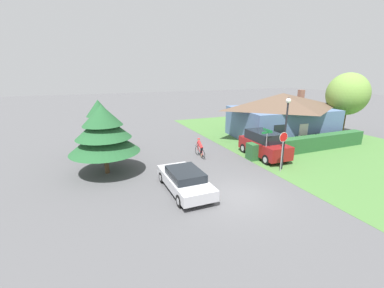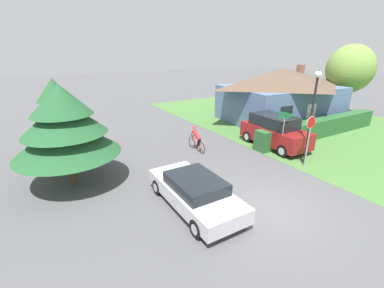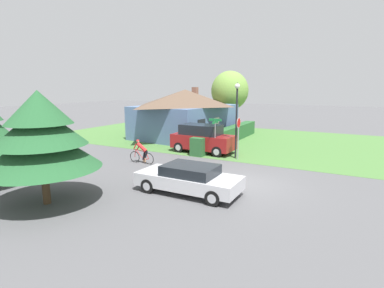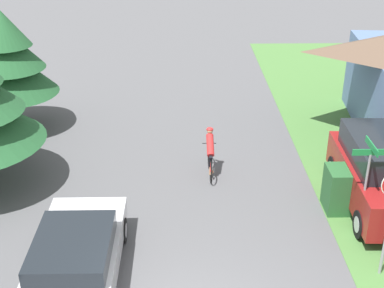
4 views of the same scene
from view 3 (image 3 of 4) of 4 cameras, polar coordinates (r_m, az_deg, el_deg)
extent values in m
plane|color=#515154|center=(14.89, 9.64, -7.39)|extent=(140.00, 140.00, 0.00)
cube|color=#477538|center=(27.07, 9.75, 0.83)|extent=(16.00, 36.00, 0.01)
cube|color=slate|center=(28.17, -1.29, 4.38)|extent=(9.55, 7.43, 2.95)
pyramid|color=brown|center=(28.01, -1.30, 8.86)|extent=(10.32, 8.02, 1.45)
cube|color=silver|center=(26.47, 4.69, 2.91)|extent=(0.90, 0.14, 2.00)
cube|color=black|center=(24.24, 1.83, 3.69)|extent=(1.10, 0.16, 0.90)
cube|color=brown|center=(30.61, 0.58, 10.05)|extent=(0.54, 0.54, 0.80)
cube|color=#285B2D|center=(25.36, 6.96, 1.66)|extent=(11.99, 0.90, 1.25)
cube|color=#BCBCC1|center=(13.26, -0.70, -6.97)|extent=(1.89, 4.62, 0.57)
cube|color=black|center=(13.07, -0.30, -4.95)|extent=(1.66, 2.29, 0.43)
cylinder|color=black|center=(13.48, -8.35, -7.87)|extent=(0.26, 0.64, 0.64)
cylinder|color=#ADADB2|center=(13.48, -8.35, -7.87)|extent=(0.28, 0.37, 0.37)
cylinder|color=black|center=(14.78, -4.49, -6.10)|extent=(0.26, 0.64, 0.64)
cylinder|color=#ADADB2|center=(14.78, -4.49, -6.10)|extent=(0.28, 0.37, 0.37)
cylinder|color=black|center=(11.97, 4.02, -10.22)|extent=(0.26, 0.64, 0.64)
cylinder|color=#ADADB2|center=(11.97, 4.02, -10.22)|extent=(0.28, 0.37, 0.37)
cylinder|color=black|center=(13.42, 6.98, -7.92)|extent=(0.26, 0.64, 0.64)
cylinder|color=#ADADB2|center=(13.42, 6.98, -7.92)|extent=(0.28, 0.37, 0.37)
torus|color=black|center=(18.34, -8.25, -2.79)|extent=(0.05, 0.72, 0.72)
torus|color=black|center=(18.97, -10.85, -2.42)|extent=(0.05, 0.72, 0.72)
cylinder|color=#B21E1E|center=(18.46, -8.93, -2.28)|extent=(0.04, 0.18, 0.52)
cylinder|color=#B21E1E|center=(18.68, -9.90, -2.01)|extent=(0.04, 0.66, 0.63)
cylinder|color=#B21E1E|center=(18.58, -9.74, -1.27)|extent=(0.05, 0.79, 0.13)
cylinder|color=#B21E1E|center=(18.45, -8.67, -2.91)|extent=(0.04, 0.35, 0.15)
cylinder|color=#B21E1E|center=(18.35, -8.50, -2.16)|extent=(0.03, 0.22, 0.41)
cylinder|color=#B21E1E|center=(18.89, -10.77, -1.72)|extent=(0.04, 0.12, 0.49)
cylinder|color=black|center=(18.81, -10.70, -1.01)|extent=(0.44, 0.03, 0.02)
ellipsoid|color=black|center=(18.36, -8.76, -1.47)|extent=(0.08, 0.20, 0.05)
cylinder|color=black|center=(18.39, -8.74, -1.94)|extent=(0.11, 0.25, 0.43)
cylinder|color=black|center=(18.50, -9.13, -2.13)|extent=(0.11, 0.26, 0.58)
cylinder|color=tan|center=(18.51, -8.89, -2.97)|extent=(0.08, 0.08, 0.30)
cylinder|color=tan|center=(18.66, -9.18, -3.16)|extent=(0.17, 0.08, 0.21)
cylinder|color=red|center=(18.48, -9.52, -0.63)|extent=(0.23, 0.72, 0.59)
cylinder|color=red|center=(18.63, -10.14, -0.54)|extent=(0.07, 0.26, 0.36)
cylinder|color=red|center=(18.80, -10.81, -0.46)|extent=(0.07, 0.26, 0.36)
sphere|color=tan|center=(18.59, -10.28, 0.50)|extent=(0.19, 0.19, 0.19)
ellipsoid|color=red|center=(18.59, -10.28, 0.65)|extent=(0.22, 0.18, 0.12)
cube|color=maroon|center=(21.35, 2.13, 0.47)|extent=(2.02, 4.48, 0.99)
cube|color=black|center=(21.30, 1.71, 2.77)|extent=(1.74, 2.84, 0.71)
cylinder|color=black|center=(21.46, -2.47, -0.63)|extent=(0.31, 0.74, 0.73)
cylinder|color=#ADADB2|center=(21.46, -2.47, -0.63)|extent=(0.31, 0.43, 0.42)
cylinder|color=black|center=(22.86, -0.24, 0.09)|extent=(0.31, 0.74, 0.73)
cylinder|color=#ADADB2|center=(22.86, -0.24, 0.09)|extent=(0.31, 0.43, 0.42)
cylinder|color=black|center=(20.04, 4.82, -1.48)|extent=(0.31, 0.74, 0.73)
cylinder|color=#ADADB2|center=(20.04, 4.82, -1.48)|extent=(0.31, 0.43, 0.42)
cylinder|color=black|center=(21.53, 6.71, -0.66)|extent=(0.31, 0.74, 0.73)
cylinder|color=#ADADB2|center=(21.53, 6.71, -0.66)|extent=(0.31, 0.43, 0.42)
cylinder|color=gray|center=(19.39, 8.77, 0.12)|extent=(0.07, 0.07, 2.12)
cylinder|color=red|center=(19.19, 8.88, 3.99)|extent=(0.60, 0.03, 0.60)
cylinder|color=silver|center=(19.19, 8.88, 3.99)|extent=(0.64, 0.02, 0.64)
cylinder|color=black|center=(19.63, 8.44, 3.81)|extent=(0.11, 0.11, 4.53)
sphere|color=white|center=(19.49, 8.64, 10.87)|extent=(0.33, 0.33, 0.33)
cone|color=black|center=(19.49, 8.65, 11.34)|extent=(0.20, 0.20, 0.13)
cylinder|color=gray|center=(19.94, 4.40, 0.73)|extent=(0.06, 0.06, 2.28)
cube|color=#197238|center=(19.77, 4.45, 4.15)|extent=(0.90, 0.03, 0.16)
cube|color=#197238|center=(19.75, 4.46, 4.61)|extent=(0.03, 0.90, 0.16)
cylinder|color=#4C3823|center=(13.37, -26.08, -7.19)|extent=(0.30, 0.30, 1.46)
cone|color=#23562D|center=(13.00, -26.66, -0.54)|extent=(4.44, 4.44, 1.70)
cone|color=#23562D|center=(12.88, -26.97, 3.09)|extent=(3.46, 3.46, 1.49)
cone|color=#23562D|center=(12.82, -27.24, 6.27)|extent=(2.49, 2.49, 1.29)
cylinder|color=#4C3823|center=(33.45, 7.09, 4.95)|extent=(0.40, 0.40, 2.53)
ellipsoid|color=olive|center=(33.29, 7.21, 10.05)|extent=(4.03, 4.03, 4.23)
camera|label=1|loc=(9.06, 75.06, 15.16)|focal=24.00mm
camera|label=2|loc=(6.74, 40.87, 17.86)|focal=24.00mm
camera|label=4|loc=(14.31, 45.08, 21.88)|focal=50.00mm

